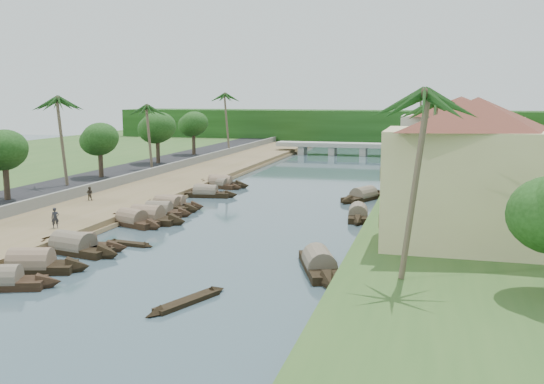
% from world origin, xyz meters
% --- Properties ---
extents(ground, '(220.00, 220.00, 0.00)m').
position_xyz_m(ground, '(0.00, 0.00, 0.00)').
color(ground, '#3A4E57').
rests_on(ground, ground).
extents(left_bank, '(10.00, 180.00, 0.80)m').
position_xyz_m(left_bank, '(-16.00, 20.00, 0.40)').
color(left_bank, brown).
rests_on(left_bank, ground).
extents(right_bank, '(16.00, 180.00, 1.20)m').
position_xyz_m(right_bank, '(19.00, 20.00, 0.60)').
color(right_bank, '#2F5221').
rests_on(right_bank, ground).
extents(road, '(8.00, 180.00, 1.40)m').
position_xyz_m(road, '(-24.50, 20.00, 0.70)').
color(road, black).
rests_on(road, ground).
extents(retaining_wall, '(0.40, 180.00, 1.10)m').
position_xyz_m(retaining_wall, '(-20.20, 20.00, 1.35)').
color(retaining_wall, slate).
rests_on(retaining_wall, left_bank).
extents(treeline, '(120.00, 14.00, 8.00)m').
position_xyz_m(treeline, '(0.00, 100.00, 4.00)').
color(treeline, '#14340E').
rests_on(treeline, ground).
extents(bridge, '(28.00, 4.00, 2.40)m').
position_xyz_m(bridge, '(0.00, 72.00, 1.72)').
color(bridge, gray).
rests_on(bridge, ground).
extents(building_near, '(14.85, 14.85, 10.20)m').
position_xyz_m(building_near, '(18.99, -2.00, 6.38)').
color(building_near, beige).
rests_on(building_near, right_bank).
extents(building_mid, '(14.11, 14.11, 9.70)m').
position_xyz_m(building_mid, '(19.99, 14.00, 6.13)').
color(building_mid, tan).
rests_on(building_mid, right_bank).
extents(building_far, '(15.59, 15.59, 10.20)m').
position_xyz_m(building_far, '(18.99, 28.00, 6.38)').
color(building_far, beige).
rests_on(building_far, right_bank).
extents(building_distant, '(12.62, 12.62, 9.20)m').
position_xyz_m(building_distant, '(19.99, 48.00, 5.88)').
color(building_distant, beige).
rests_on(building_distant, right_bank).
extents(sampan_1, '(8.14, 3.93, 2.35)m').
position_xyz_m(sampan_1, '(-9.07, -12.01, 0.42)').
color(sampan_1, black).
rests_on(sampan_1, ground).
extents(sampan_2, '(8.12, 3.45, 2.12)m').
position_xyz_m(sampan_2, '(-9.18, -6.64, 0.41)').
color(sampan_2, black).
rests_on(sampan_2, ground).
extents(sampan_3, '(8.93, 3.47, 2.34)m').
position_xyz_m(sampan_3, '(-9.17, -7.01, 0.42)').
color(sampan_3, black).
rests_on(sampan_3, ground).
extents(sampan_4, '(7.56, 4.24, 2.14)m').
position_xyz_m(sampan_4, '(-9.57, 2.76, 0.41)').
color(sampan_4, black).
rests_on(sampan_4, ground).
extents(sampan_5, '(7.94, 2.38, 2.48)m').
position_xyz_m(sampan_5, '(-8.74, 4.09, 0.42)').
color(sampan_5, black).
rests_on(sampan_5, ground).
extents(sampan_6, '(7.00, 2.27, 2.08)m').
position_xyz_m(sampan_6, '(-9.14, 7.31, 0.41)').
color(sampan_6, black).
rests_on(sampan_6, ground).
extents(sampan_7, '(7.96, 3.19, 2.09)m').
position_xyz_m(sampan_7, '(-9.63, 10.44, 0.41)').
color(sampan_7, black).
rests_on(sampan_7, ground).
extents(sampan_8, '(6.83, 2.43, 2.09)m').
position_xyz_m(sampan_8, '(-9.33, 11.03, 0.41)').
color(sampan_8, black).
rests_on(sampan_8, ground).
extents(sampan_9, '(7.85, 2.46, 1.99)m').
position_xyz_m(sampan_9, '(-8.84, 18.90, 0.41)').
color(sampan_9, black).
rests_on(sampan_9, ground).
extents(sampan_10, '(6.44, 3.87, 1.84)m').
position_xyz_m(sampan_10, '(-9.44, 19.94, 0.40)').
color(sampan_10, black).
rests_on(sampan_10, ground).
extents(sampan_11, '(7.61, 2.36, 2.16)m').
position_xyz_m(sampan_11, '(-9.55, 26.07, 0.41)').
color(sampan_11, black).
rests_on(sampan_11, ground).
extents(sampan_12, '(7.20, 3.43, 1.77)m').
position_xyz_m(sampan_12, '(-9.70, 25.73, 0.40)').
color(sampan_12, black).
rests_on(sampan_12, ground).
extents(sampan_13, '(7.71, 1.93, 2.12)m').
position_xyz_m(sampan_13, '(-10.16, 27.15, 0.41)').
color(sampan_13, black).
rests_on(sampan_13, ground).
extents(sampan_14, '(4.75, 9.31, 2.24)m').
position_xyz_m(sampan_14, '(9.23, -6.82, 0.42)').
color(sampan_14, black).
rests_on(sampan_14, ground).
extents(sampan_15, '(2.40, 7.76, 2.07)m').
position_xyz_m(sampan_15, '(9.58, 11.01, 0.41)').
color(sampan_15, black).
rests_on(sampan_15, ground).
extents(sampan_16, '(5.40, 8.63, 2.16)m').
position_xyz_m(sampan_16, '(8.88, 21.57, 0.41)').
color(sampan_16, black).
rests_on(sampan_16, ground).
extents(canoe_0, '(3.11, 6.05, 0.82)m').
position_xyz_m(canoe_0, '(3.32, -15.10, 0.10)').
color(canoe_0, black).
rests_on(canoe_0, ground).
extents(canoe_1, '(4.37, 1.23, 0.70)m').
position_xyz_m(canoe_1, '(-6.26, -3.91, 0.10)').
color(canoe_1, black).
rests_on(canoe_1, ground).
extents(canoe_2, '(5.50, 3.01, 0.82)m').
position_xyz_m(canoe_2, '(-9.02, 21.65, 0.10)').
color(canoe_2, black).
rests_on(canoe_2, ground).
extents(palm_0, '(3.20, 3.20, 11.97)m').
position_xyz_m(palm_0, '(15.00, -11.20, 11.38)').
color(palm_0, brown).
rests_on(palm_0, ground).
extents(palm_1, '(3.20, 3.20, 11.33)m').
position_xyz_m(palm_1, '(16.00, 4.56, 10.74)').
color(palm_1, brown).
rests_on(palm_1, ground).
extents(palm_2, '(3.20, 3.20, 12.34)m').
position_xyz_m(palm_2, '(15.00, 20.68, 11.72)').
color(palm_2, brown).
rests_on(palm_2, ground).
extents(palm_3, '(3.20, 3.20, 10.68)m').
position_xyz_m(palm_3, '(16.00, 37.59, 10.12)').
color(palm_3, brown).
rests_on(palm_3, ground).
extents(palm_5, '(3.20, 3.20, 11.32)m').
position_xyz_m(palm_5, '(-24.00, 14.39, 10.94)').
color(palm_5, brown).
rests_on(palm_5, ground).
extents(palm_6, '(3.20, 3.20, 10.18)m').
position_xyz_m(palm_6, '(-22.00, 31.80, 9.83)').
color(palm_6, brown).
rests_on(palm_6, ground).
extents(palm_7, '(3.20, 3.20, 11.85)m').
position_xyz_m(palm_7, '(14.00, 56.67, 11.25)').
color(palm_7, brown).
rests_on(palm_7, ground).
extents(palm_8, '(3.20, 3.20, 11.87)m').
position_xyz_m(palm_8, '(-20.50, 60.27, 11.47)').
color(palm_8, brown).
rests_on(palm_8, ground).
extents(tree_2, '(4.36, 4.36, 6.64)m').
position_xyz_m(tree_2, '(-24.00, 4.60, 6.15)').
color(tree_2, '#4B3A2B').
rests_on(tree_2, ground).
extents(tree_3, '(4.48, 4.48, 6.55)m').
position_xyz_m(tree_3, '(-24.00, 21.97, 6.02)').
color(tree_3, '#4B3A2B').
rests_on(tree_3, ground).
extents(tree_4, '(5.25, 5.25, 7.46)m').
position_xyz_m(tree_4, '(-24.00, 38.22, 6.62)').
color(tree_4, '#4B3A2B').
rests_on(tree_4, ground).
extents(tree_5, '(4.72, 4.72, 7.17)m').
position_xyz_m(tree_5, '(-24.00, 52.29, 6.54)').
color(tree_5, '#4B3A2B').
rests_on(tree_5, ground).
extents(tree_6, '(4.65, 4.65, 6.97)m').
position_xyz_m(tree_6, '(24.00, 30.00, 6.17)').
color(tree_6, '#4B3A2B').
rests_on(tree_6, ground).
extents(person_near, '(0.73, 0.69, 1.68)m').
position_xyz_m(person_near, '(-13.31, -3.13, 1.64)').
color(person_near, '#222329').
rests_on(person_near, left_bank).
extents(person_far, '(0.76, 0.63, 1.43)m').
position_xyz_m(person_far, '(-17.88, 9.37, 1.51)').
color(person_far, '#322B23').
rests_on(person_far, left_bank).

